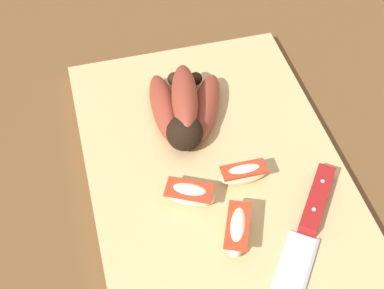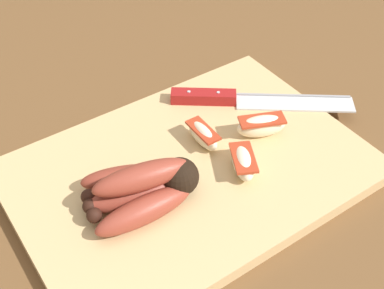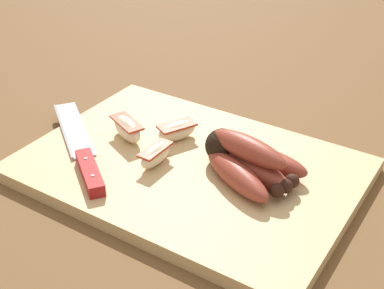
{
  "view_description": "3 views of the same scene",
  "coord_description": "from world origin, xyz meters",
  "px_view_note": "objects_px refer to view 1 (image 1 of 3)",
  "views": [
    {
      "loc": [
        -0.42,
        0.16,
        0.6
      ],
      "look_at": [
        0.03,
        0.04,
        0.05
      ],
      "focal_mm": 52.8,
      "sensor_mm": 36.0,
      "label": 1
    },
    {
      "loc": [
        0.29,
        0.42,
        0.52
      ],
      "look_at": [
        0.0,
        0.01,
        0.05
      ],
      "focal_mm": 48.23,
      "sensor_mm": 36.0,
      "label": 2
    },
    {
      "loc": [
        0.36,
        -0.52,
        0.45
      ],
      "look_at": [
        0.02,
        0.01,
        0.06
      ],
      "focal_mm": 50.01,
      "sensor_mm": 36.0,
      "label": 3
    }
  ],
  "objects_px": {
    "banana_bunch": "(185,109)",
    "apple_wedge_far": "(244,174)",
    "chefs_knife": "(307,232)",
    "apple_wedge_near": "(189,194)",
    "apple_wedge_middle": "(237,230)"
  },
  "relations": [
    {
      "from": "apple_wedge_middle",
      "to": "banana_bunch",
      "type": "bearing_deg",
      "value": 3.46
    },
    {
      "from": "chefs_knife",
      "to": "apple_wedge_middle",
      "type": "bearing_deg",
      "value": 78.34
    },
    {
      "from": "chefs_knife",
      "to": "apple_wedge_middle",
      "type": "relative_size",
      "value": 3.23
    },
    {
      "from": "apple_wedge_near",
      "to": "apple_wedge_far",
      "type": "relative_size",
      "value": 1.1
    },
    {
      "from": "apple_wedge_near",
      "to": "apple_wedge_far",
      "type": "distance_m",
      "value": 0.07
    },
    {
      "from": "banana_bunch",
      "to": "chefs_knife",
      "type": "xyz_separation_m",
      "value": [
        -0.22,
        -0.09,
        -0.02
      ]
    },
    {
      "from": "banana_bunch",
      "to": "apple_wedge_far",
      "type": "distance_m",
      "value": 0.13
    },
    {
      "from": "banana_bunch",
      "to": "apple_wedge_far",
      "type": "bearing_deg",
      "value": -159.51
    },
    {
      "from": "chefs_knife",
      "to": "apple_wedge_far",
      "type": "relative_size",
      "value": 3.88
    },
    {
      "from": "banana_bunch",
      "to": "apple_wedge_middle",
      "type": "distance_m",
      "value": 0.2
    },
    {
      "from": "chefs_knife",
      "to": "apple_wedge_near",
      "type": "height_order",
      "value": "apple_wedge_near"
    },
    {
      "from": "chefs_knife",
      "to": "apple_wedge_far",
      "type": "xyz_separation_m",
      "value": [
        0.09,
        0.05,
        0.01
      ]
    },
    {
      "from": "banana_bunch",
      "to": "apple_wedge_far",
      "type": "xyz_separation_m",
      "value": [
        -0.12,
        -0.05,
        -0.01
      ]
    },
    {
      "from": "apple_wedge_middle",
      "to": "apple_wedge_near",
      "type": "bearing_deg",
      "value": 31.75
    },
    {
      "from": "banana_bunch",
      "to": "apple_wedge_near",
      "type": "distance_m",
      "value": 0.14
    }
  ]
}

